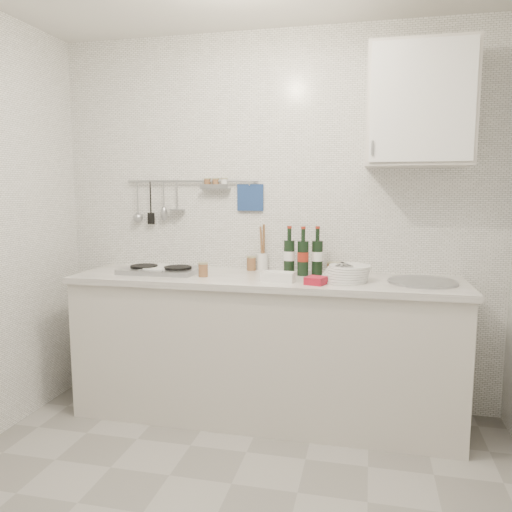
{
  "coord_description": "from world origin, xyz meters",
  "views": [
    {
      "loc": [
        0.64,
        -1.93,
        1.47
      ],
      "look_at": [
        -0.01,
        0.9,
        1.08
      ],
      "focal_mm": 35.0,
      "sensor_mm": 36.0,
      "label": 1
    }
  ],
  "objects": [
    {
      "name": "jar_c",
      "position": [
        0.46,
        1.17,
        0.97
      ],
      "size": [
        0.07,
        0.07,
        0.1
      ],
      "rotation": [
        0.0,
        0.0,
        -0.36
      ],
      "color": "brown",
      "rests_on": "counter"
    },
    {
      "name": "butter_dish",
      "position": [
        0.12,
        0.95,
        0.95
      ],
      "size": [
        0.2,
        0.12,
        0.06
      ],
      "primitive_type": "cube",
      "rotation": [
        0.0,
        0.0,
        -0.1
      ],
      "color": "white",
      "rests_on": "counter"
    },
    {
      "name": "jar_b",
      "position": [
        0.4,
        1.31,
        0.96
      ],
      "size": [
        0.06,
        0.06,
        0.08
      ],
      "rotation": [
        0.0,
        0.0,
        0.06
      ],
      "color": "brown",
      "rests_on": "counter"
    },
    {
      "name": "wall_rail",
      "position": [
        -0.6,
        1.37,
        1.43
      ],
      "size": [
        0.98,
        0.09,
        0.34
      ],
      "color": "#93969B",
      "rests_on": "back_wall"
    },
    {
      "name": "back_wall",
      "position": [
        0.0,
        1.4,
        1.25
      ],
      "size": [
        3.0,
        0.02,
        2.5
      ],
      "primitive_type": "cube",
      "color": "silver",
      "rests_on": "floor"
    },
    {
      "name": "wall_cabinet",
      "position": [
        0.9,
        1.22,
        1.95
      ],
      "size": [
        0.6,
        0.38,
        0.7
      ],
      "color": "beige",
      "rests_on": "back_wall"
    },
    {
      "name": "counter",
      "position": [
        0.01,
        1.1,
        0.43
      ],
      "size": [
        2.44,
        0.64,
        0.96
      ],
      "color": "beige",
      "rests_on": "floor"
    },
    {
      "name": "jar_d",
      "position": [
        -0.38,
        1.01,
        0.97
      ],
      "size": [
        0.06,
        0.06,
        0.09
      ],
      "rotation": [
        0.0,
        0.0,
        0.34
      ],
      "color": "brown",
      "rests_on": "counter"
    },
    {
      "name": "plate_stack_sink",
      "position": [
        0.51,
        1.06,
        0.97
      ],
      "size": [
        0.31,
        0.29,
        0.1
      ],
      "rotation": [
        0.0,
        0.0,
        0.13
      ],
      "color": "white",
      "rests_on": "counter"
    },
    {
      "name": "utensil_crock",
      "position": [
        -0.07,
        1.35,
        0.99
      ],
      "size": [
        0.08,
        0.08,
        0.31
      ],
      "rotation": [
        0.0,
        0.0,
        0.26
      ],
      "color": "white",
      "rests_on": "counter"
    },
    {
      "name": "plate_stack_hob",
      "position": [
        -0.74,
        1.12,
        0.94
      ],
      "size": [
        0.26,
        0.26,
        0.04
      ],
      "rotation": [
        0.0,
        0.0,
        0.37
      ],
      "color": "#495AA5",
      "rests_on": "counter"
    },
    {
      "name": "wine_bottles",
      "position": [
        0.23,
        1.22,
        1.07
      ],
      "size": [
        0.25,
        0.12,
        0.31
      ],
      "rotation": [
        0.0,
        0.0,
        0.1
      ],
      "color": "black",
      "rests_on": "counter"
    },
    {
      "name": "strawberry_punnet",
      "position": [
        0.34,
        0.91,
        0.94
      ],
      "size": [
        0.13,
        0.13,
        0.04
      ],
      "primitive_type": "cube",
      "rotation": [
        0.0,
        0.0,
        -0.3
      ],
      "color": "#B1132E",
      "rests_on": "counter"
    },
    {
      "name": "jar_a",
      "position": [
        -0.14,
        1.32,
        0.97
      ],
      "size": [
        0.07,
        0.07,
        0.1
      ],
      "rotation": [
        0.0,
        0.0,
        0.02
      ],
      "color": "brown",
      "rests_on": "counter"
    }
  ]
}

